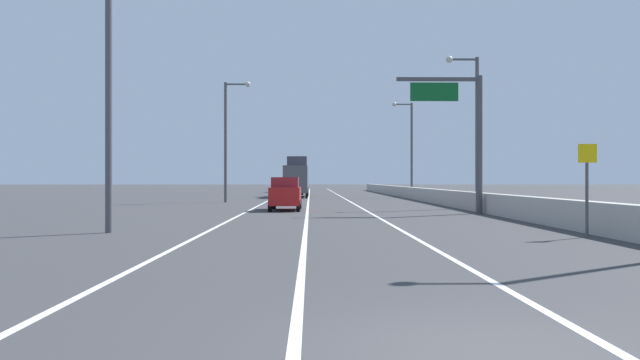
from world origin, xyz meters
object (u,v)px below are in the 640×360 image
object	(u,v)px
car_green_2	(295,186)
car_gray_0	(279,186)
lamp_post_left_mid	(229,133)
lamp_post_left_near	(116,71)
overhead_sign_gantry	(466,127)
lamp_post_right_third	(409,143)
box_truck	(297,178)
speed_advisory_sign	(587,183)
lamp_post_right_second	(473,121)
car_red_1	(286,194)

from	to	relation	value
car_green_2	car_gray_0	bearing A→B (deg)	100.77
lamp_post_left_mid	lamp_post_left_near	bearing A→B (deg)	-90.27
overhead_sign_gantry	lamp_post_left_near	bearing A→B (deg)	-141.55
lamp_post_right_third	lamp_post_left_mid	bearing A→B (deg)	-141.04
lamp_post_right_third	car_green_2	bearing A→B (deg)	136.16
box_truck	lamp_post_left_mid	bearing A→B (deg)	-108.79
speed_advisory_sign	car_gray_0	xyz separation A→B (m)	(-13.37, 70.44, -0.79)
lamp_post_right_second	lamp_post_left_mid	size ratio (longest dim) A/B	1.00
speed_advisory_sign	car_green_2	distance (m)	57.60
speed_advisory_sign	lamp_post_left_near	world-z (taller)	lamp_post_left_near
car_red_1	box_truck	world-z (taller)	box_truck
speed_advisory_sign	lamp_post_left_near	size ratio (longest dim) A/B	0.31
lamp_post_right_second	speed_advisory_sign	bearing A→B (deg)	-94.49
lamp_post_right_second	lamp_post_left_mid	xyz separation A→B (m)	(-17.12, 10.90, 0.00)
overhead_sign_gantry	lamp_post_right_third	bearing A→B (deg)	86.77
box_truck	speed_advisory_sign	bearing A→B (deg)	-77.50
lamp_post_right_second	lamp_post_left_near	world-z (taller)	same
car_red_1	speed_advisory_sign	bearing A→B (deg)	-60.03
lamp_post_left_mid	car_gray_0	size ratio (longest dim) A/B	2.10
lamp_post_right_third	speed_advisory_sign	bearing A→B (deg)	-91.66
car_gray_0	box_truck	xyz separation A→B (m)	(3.03, -23.80, 1.02)
lamp_post_left_near	car_green_2	world-z (taller)	lamp_post_left_near
car_red_1	car_green_2	distance (m)	38.60
lamp_post_right_third	lamp_post_left_mid	world-z (taller)	same
overhead_sign_gantry	car_gray_0	world-z (taller)	overhead_sign_gantry
car_gray_0	car_red_1	world-z (taller)	car_red_1
speed_advisory_sign	lamp_post_right_second	distance (m)	20.96
car_gray_0	car_green_2	world-z (taller)	car_green_2
lamp_post_right_third	car_red_1	size ratio (longest dim) A/B	2.16
lamp_post_right_third	lamp_post_right_second	bearing A→B (deg)	-89.28
car_green_2	box_truck	size ratio (longest dim) A/B	0.46
lamp_post_left_near	car_green_2	distance (m)	54.96
speed_advisory_sign	lamp_post_left_near	xyz separation A→B (m)	(-15.65, 2.04, 3.89)
lamp_post_right_third	box_truck	world-z (taller)	lamp_post_right_third
lamp_post_right_third	car_gray_0	world-z (taller)	lamp_post_right_third
car_red_1	box_truck	distance (m)	28.67
speed_advisory_sign	box_truck	xyz separation A→B (m)	(-10.33, 46.64, 0.23)
car_gray_0	lamp_post_right_third	bearing A→B (deg)	-60.00
speed_advisory_sign	lamp_post_right_third	distance (m)	45.21
lamp_post_right_second	overhead_sign_gantry	bearing A→B (deg)	-107.76
speed_advisory_sign	car_red_1	world-z (taller)	speed_advisory_sign
lamp_post_left_mid	box_truck	bearing A→B (deg)	71.21
lamp_post_left_near	car_red_1	bearing A→B (deg)	71.69
speed_advisory_sign	lamp_post_right_third	world-z (taller)	lamp_post_right_third
overhead_sign_gantry	box_truck	xyz separation A→B (m)	(-9.89, 32.53, -2.74)
box_truck	lamp_post_left_near	bearing A→B (deg)	-96.79
overhead_sign_gantry	lamp_post_left_near	size ratio (longest dim) A/B	0.76
lamp_post_right_third	car_gray_0	distance (m)	29.72
lamp_post_left_mid	car_red_1	bearing A→B (deg)	-69.09
car_green_2	lamp_post_left_near	bearing A→B (deg)	-95.15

